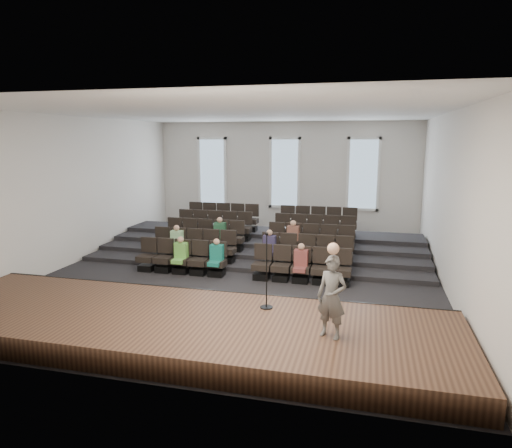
{
  "coord_description": "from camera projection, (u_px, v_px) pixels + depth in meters",
  "views": [
    {
      "loc": [
        3.83,
        -13.64,
        4.23
      ],
      "look_at": [
        0.27,
        0.5,
        1.5
      ],
      "focal_mm": 32.0,
      "sensor_mm": 36.0,
      "label": 1
    }
  ],
  "objects": [
    {
      "name": "mic_stand",
      "position": [
        267.0,
        286.0,
        10.14
      ],
      "size": [
        0.29,
        0.29,
        1.73
      ],
      "color": "black",
      "rests_on": "stage"
    },
    {
      "name": "speaker",
      "position": [
        332.0,
        297.0,
        8.59
      ],
      "size": [
        0.68,
        0.56,
        1.6
      ],
      "primitive_type": "imported",
      "rotation": [
        0.0,
        0.0,
        -0.36
      ],
      "color": "#54524F",
      "rests_on": "stage"
    },
    {
      "name": "windows",
      "position": [
        285.0,
        173.0,
        20.83
      ],
      "size": [
        8.44,
        0.1,
        3.24
      ],
      "color": "white",
      "rests_on": "wall_back"
    },
    {
      "name": "wall_front",
      "position": [
        130.0,
        245.0,
        7.55
      ],
      "size": [
        12.0,
        0.04,
        5.0
      ],
      "primitive_type": "cube",
      "color": "silver",
      "rests_on": "ground"
    },
    {
      "name": "stage_lip",
      "position": [
        209.0,
        299.0,
        11.48
      ],
      "size": [
        11.8,
        0.06,
        0.52
      ],
      "primitive_type": "cube",
      "color": "black",
      "rests_on": "ground"
    },
    {
      "name": "wall_right",
      "position": [
        450.0,
        201.0,
        12.8
      ],
      "size": [
        0.04,
        14.0,
        5.0
      ],
      "primitive_type": "cube",
      "color": "silver",
      "rests_on": "ground"
    },
    {
      "name": "ground",
      "position": [
        244.0,
        272.0,
        14.7
      ],
      "size": [
        14.0,
        14.0,
        0.0
      ],
      "primitive_type": "plane",
      "color": "black",
      "rests_on": "ground"
    },
    {
      "name": "wall_back",
      "position": [
        285.0,
        177.0,
        20.93
      ],
      "size": [
        12.0,
        0.04,
        5.0
      ],
      "primitive_type": "cube",
      "color": "silver",
      "rests_on": "ground"
    },
    {
      "name": "risers",
      "position": [
        266.0,
        244.0,
        17.69
      ],
      "size": [
        11.8,
        4.8,
        0.6
      ],
      "color": "black",
      "rests_on": "ground"
    },
    {
      "name": "seating_rows",
      "position": [
        256.0,
        241.0,
        16.05
      ],
      "size": [
        6.8,
        4.7,
        1.67
      ],
      "color": "black",
      "rests_on": "ground"
    },
    {
      "name": "stage",
      "position": [
        180.0,
        327.0,
        9.8
      ],
      "size": [
        11.8,
        3.6,
        0.5
      ],
      "primitive_type": "cube",
      "color": "#503422",
      "rests_on": "ground"
    },
    {
      "name": "audience",
      "position": [
        236.0,
        245.0,
        14.93
      ],
      "size": [
        4.85,
        2.64,
        1.1
      ],
      "color": "#6BBA4A",
      "rests_on": "seating_rows"
    },
    {
      "name": "wall_left",
      "position": [
        75.0,
        190.0,
        15.69
      ],
      "size": [
        0.04,
        14.0,
        5.0
      ],
      "primitive_type": "cube",
      "color": "silver",
      "rests_on": "ground"
    },
    {
      "name": "ceiling",
      "position": [
        243.0,
        113.0,
        13.78
      ],
      "size": [
        12.0,
        14.0,
        0.02
      ],
      "primitive_type": "cube",
      "color": "white",
      "rests_on": "ground"
    }
  ]
}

